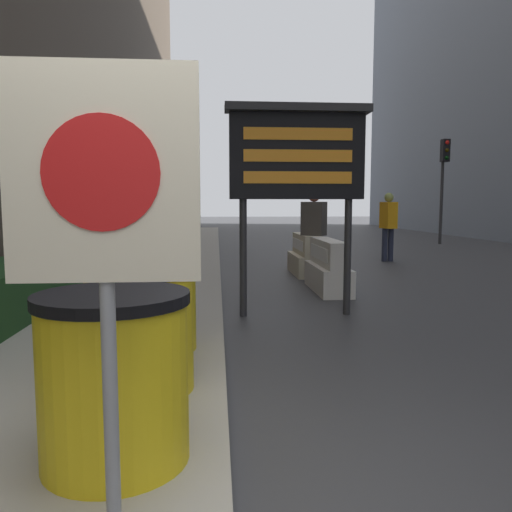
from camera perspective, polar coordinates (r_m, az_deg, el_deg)
bare_tree at (r=9.92m, az=-18.83°, el=7.36°), size 1.83×1.95×3.45m
barrel_drum_foreground at (r=2.83m, az=-15.85°, el=-13.16°), size 0.81×0.81×0.91m
barrel_drum_middle at (r=3.82m, az=-13.09°, el=-8.09°), size 0.81×0.81×0.91m
barrel_drum_back at (r=4.83m, az=-11.53°, el=-5.11°), size 0.81×0.81×0.91m
warning_sign at (r=2.00m, az=-17.02°, el=5.32°), size 0.73×0.08×1.91m
message_board at (r=6.82m, az=4.68°, el=11.21°), size 1.92×0.36×2.82m
jersey_barrier_white at (r=8.87m, az=8.22°, el=-1.42°), size 0.53×1.72×0.91m
jersey_barrier_cream at (r=10.96m, az=5.76°, el=-0.07°), size 0.60×1.65×0.88m
traffic_cone_near at (r=13.13m, az=5.00°, el=0.65°), size 0.37×0.37×0.66m
traffic_cone_mid at (r=10.75m, az=5.86°, el=-0.27°), size 0.42×0.42×0.75m
traffic_light_near_curb at (r=16.30m, az=-1.39°, el=11.15°), size 0.28×0.44×4.16m
traffic_light_far_side at (r=20.45m, az=20.67°, el=9.33°), size 0.28×0.45×3.96m
pedestrian_worker at (r=10.47m, az=6.62°, el=3.42°), size 0.55×0.51×1.82m
pedestrian_passerby at (r=13.79m, az=14.88°, el=3.88°), size 0.36×0.52×1.83m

